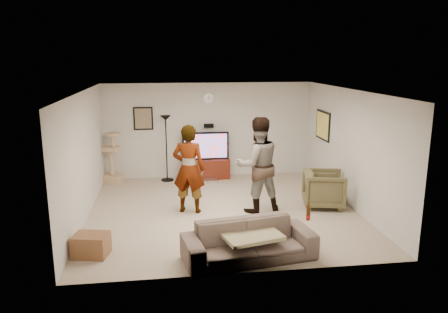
{
  "coord_description": "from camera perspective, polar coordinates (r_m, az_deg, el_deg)",
  "views": [
    {
      "loc": [
        -1.16,
        -8.58,
        3.17
      ],
      "look_at": [
        0.06,
        0.2,
        1.11
      ],
      "focal_mm": 34.74,
      "sensor_mm": 36.0,
      "label": 1
    }
  ],
  "objects": [
    {
      "name": "wall_speaker",
      "position": [
        11.47,
        -2.02,
        4.07
      ],
      "size": [
        0.25,
        0.1,
        0.1
      ],
      "primitive_type": "cube",
      "color": "black",
      "rests_on": "wall_back"
    },
    {
      "name": "wall_right",
      "position": [
        9.62,
        16.24,
        1.02
      ],
      "size": [
        0.04,
        5.5,
        2.5
      ],
      "primitive_type": "cube",
      "color": "beige",
      "rests_on": "floor"
    },
    {
      "name": "picture_right",
      "position": [
        11.03,
        12.88,
        4.01
      ],
      "size": [
        0.03,
        0.78,
        0.62
      ],
      "primitive_type": "cube",
      "color": "#FBE05E",
      "rests_on": "wall_right"
    },
    {
      "name": "tv_screen",
      "position": [
        11.32,
        -2.42,
        1.38
      ],
      "size": [
        1.12,
        0.01,
        0.64
      ],
      "primitive_type": "cube",
      "color": "blue",
      "rests_on": "tv"
    },
    {
      "name": "floor",
      "position": [
        9.22,
        -0.21,
        -7.11
      ],
      "size": [
        5.5,
        5.5,
        0.02
      ],
      "primitive_type": "cube",
      "color": "tan",
      "rests_on": "ground"
    },
    {
      "name": "wall_left",
      "position": [
        8.94,
        -17.97,
        0.0
      ],
      "size": [
        0.04,
        5.5,
        2.5
      ],
      "primitive_type": "cube",
      "color": "beige",
      "rests_on": "floor"
    },
    {
      "name": "ceiling",
      "position": [
        8.68,
        -0.22,
        8.7
      ],
      "size": [
        5.5,
        5.5,
        0.02
      ],
      "primitive_type": "cube",
      "color": "silver",
      "rests_on": "wall_back"
    },
    {
      "name": "beer_bottle",
      "position": [
        7.1,
        11.03,
        -7.27
      ],
      "size": [
        0.06,
        0.06,
        0.25
      ],
      "primitive_type": "cylinder",
      "color": "#382005",
      "rests_on": "sofa"
    },
    {
      "name": "cat_tree",
      "position": [
        11.36,
        -14.64,
        -0.16
      ],
      "size": [
        0.53,
        0.53,
        1.31
      ],
      "primitive_type": "cube",
      "rotation": [
        0.0,
        0.0,
        -0.31
      ],
      "color": "tan",
      "rests_on": "floor"
    },
    {
      "name": "person_left",
      "position": [
        8.89,
        -4.65,
        -1.64
      ],
      "size": [
        0.77,
        0.62,
        1.84
      ],
      "primitive_type": "imported",
      "rotation": [
        0.0,
        0.0,
        2.84
      ],
      "color": "#999AAE",
      "rests_on": "floor"
    },
    {
      "name": "sofa",
      "position": [
        7.02,
        3.31,
        -11.05
      ],
      "size": [
        2.19,
        1.14,
        0.61
      ],
      "primitive_type": "imported",
      "rotation": [
        0.0,
        0.0,
        0.16
      ],
      "color": "brown",
      "rests_on": "floor"
    },
    {
      "name": "tv",
      "position": [
        11.37,
        -2.44,
        1.42
      ],
      "size": [
        1.22,
        0.08,
        0.72
      ],
      "primitive_type": "cube",
      "color": "black",
      "rests_on": "tv_stand"
    },
    {
      "name": "console_box",
      "position": [
        11.2,
        -1.9,
        -3.21
      ],
      "size": [
        0.4,
        0.3,
        0.07
      ],
      "primitive_type": "cube",
      "color": "#BCBCBC",
      "rests_on": "floor"
    },
    {
      "name": "wall_front",
      "position": [
        6.25,
        3.17,
        -4.85
      ],
      "size": [
        5.5,
        0.04,
        2.5
      ],
      "primitive_type": "cube",
      "color": "beige",
      "rests_on": "floor"
    },
    {
      "name": "person_right",
      "position": [
        8.9,
        4.44,
        -1.13
      ],
      "size": [
        1.07,
        0.89,
        1.99
      ],
      "primitive_type": "imported",
      "rotation": [
        0.0,
        0.0,
        3.29
      ],
      "color": "#2A4595",
      "rests_on": "floor"
    },
    {
      "name": "wall_back",
      "position": [
        11.55,
        -2.04,
        3.48
      ],
      "size": [
        5.5,
        0.04,
        2.5
      ],
      "primitive_type": "cube",
      "color": "beige",
      "rests_on": "floor"
    },
    {
      "name": "side_table",
      "position": [
        7.49,
        -17.09,
        -11.07
      ],
      "size": [
        0.62,
        0.52,
        0.36
      ],
      "primitive_type": "cube",
      "rotation": [
        0.0,
        0.0,
        -0.22
      ],
      "color": "brown",
      "rests_on": "floor"
    },
    {
      "name": "floor_lamp",
      "position": [
        11.25,
        -7.58,
        1.03
      ],
      "size": [
        0.32,
        0.32,
        1.7
      ],
      "primitive_type": "cylinder",
      "color": "black",
      "rests_on": "floor"
    },
    {
      "name": "toy_ball",
      "position": [
        9.33,
        -5.29,
        -6.62
      ],
      "size": [
        0.07,
        0.07,
        0.07
      ],
      "primitive_type": "sphere",
      "color": "#13AAAA",
      "rests_on": "floor"
    },
    {
      "name": "armchair",
      "position": [
        9.57,
        13.02,
        -4.19
      ],
      "size": [
        1.02,
        1.0,
        0.78
      ],
      "primitive_type": "imported",
      "rotation": [
        0.0,
        0.0,
        1.34
      ],
      "color": "brown",
      "rests_on": "floor"
    },
    {
      "name": "wall_clock",
      "position": [
        11.41,
        -2.06,
        7.66
      ],
      "size": [
        0.26,
        0.04,
        0.26
      ],
      "primitive_type": "cylinder",
      "rotation": [
        1.57,
        0.0,
        0.0
      ],
      "color": "silver",
      "rests_on": "wall_back"
    },
    {
      "name": "tv_stand",
      "position": [
        11.51,
        -2.41,
        -1.61
      ],
      "size": [
        1.25,
        0.45,
        0.52
      ],
      "primitive_type": "cube",
      "color": "#4A170C",
      "rests_on": "floor"
    },
    {
      "name": "picture_back",
      "position": [
        11.43,
        -10.58,
        4.94
      ],
      "size": [
        0.42,
        0.03,
        0.52
      ],
      "primitive_type": "cube",
      "color": "#786A50",
      "rests_on": "wall_back"
    },
    {
      "name": "throw_blanket",
      "position": [
        6.98,
        3.54,
        -10.24
      ],
      "size": [
        1.05,
        0.91,
        0.06
      ],
      "primitive_type": "cube",
      "rotation": [
        0.0,
        0.0,
        0.26
      ],
      "color": "tan",
      "rests_on": "sofa"
    }
  ]
}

